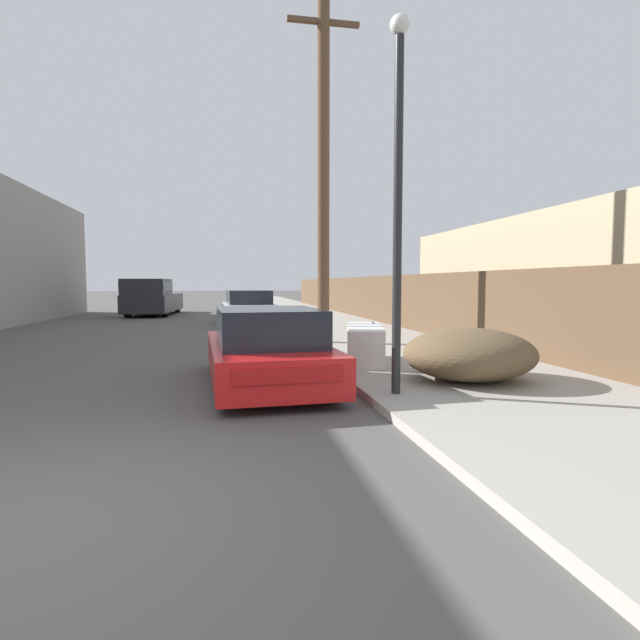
% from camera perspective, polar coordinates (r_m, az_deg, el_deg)
% --- Properties ---
extents(ground_plane, '(220.00, 220.00, 0.00)m').
position_cam_1_polar(ground_plane, '(4.05, -30.84, -19.86)').
color(ground_plane, '#4F4C49').
extents(sidewalk_curb, '(4.20, 63.00, 0.12)m').
position_cam_1_polar(sidewalk_curb, '(27.31, -2.40, 0.93)').
color(sidewalk_curb, '#9E998E').
rests_on(sidewalk_curb, ground).
extents(discarded_fridge, '(1.06, 1.87, 0.73)m').
position_cam_1_polar(discarded_fridge, '(9.48, 5.11, -2.73)').
color(discarded_fridge, silver).
rests_on(discarded_fridge, sidewalk_curb).
extents(parked_sports_car_red, '(1.93, 4.11, 1.23)m').
position_cam_1_polar(parked_sports_car_red, '(7.90, -6.10, -3.50)').
color(parked_sports_car_red, red).
rests_on(parked_sports_car_red, ground).
extents(car_parked_mid, '(2.12, 4.24, 1.35)m').
position_cam_1_polar(car_parked_mid, '(20.06, -8.19, 1.35)').
color(car_parked_mid, silver).
rests_on(car_parked_mid, ground).
extents(pickup_truck, '(2.43, 5.99, 1.84)m').
position_cam_1_polar(pickup_truck, '(26.60, -18.68, 2.47)').
color(pickup_truck, '#232328').
rests_on(pickup_truck, ground).
extents(utility_pole, '(1.80, 0.30, 8.75)m').
position_cam_1_polar(utility_pole, '(13.03, 0.39, 17.47)').
color(utility_pole, brown).
rests_on(utility_pole, sidewalk_curb).
extents(street_lamp, '(0.26, 0.26, 4.96)m').
position_cam_1_polar(street_lamp, '(6.92, 8.92, 15.56)').
color(street_lamp, '#232326').
rests_on(street_lamp, sidewalk_curb).
extents(brush_pile, '(2.04, 1.92, 0.81)m').
position_cam_1_polar(brush_pile, '(8.05, 16.67, -3.75)').
color(brush_pile, brown).
rests_on(brush_pile, sidewalk_curb).
extents(wooden_fence, '(0.08, 33.65, 1.78)m').
position_cam_1_polar(wooden_fence, '(22.86, 4.25, 2.67)').
color(wooden_fence, brown).
rests_on(wooden_fence, sidewalk_curb).
extents(building_right_house, '(6.00, 13.43, 3.61)m').
position_cam_1_polar(building_right_house, '(17.96, 28.57, 4.29)').
color(building_right_house, tan).
rests_on(building_right_house, ground).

